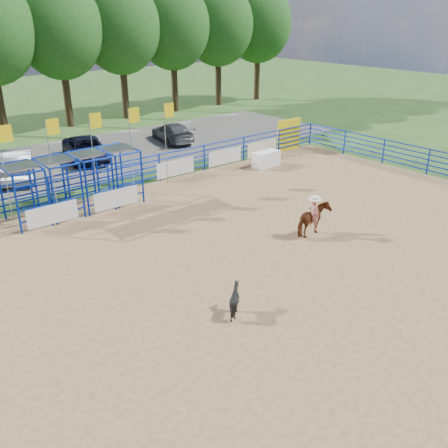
# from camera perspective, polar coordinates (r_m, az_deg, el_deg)

# --- Properties ---
(ground) EXTENTS (120.00, 120.00, 0.00)m
(ground) POSITION_cam_1_polar(r_m,az_deg,el_deg) (18.08, 2.00, -4.77)
(ground) COLOR #3B6126
(ground) RESTS_ON ground
(arena_dirt) EXTENTS (30.00, 20.00, 0.02)m
(arena_dirt) POSITION_cam_1_polar(r_m,az_deg,el_deg) (18.07, 2.00, -4.74)
(arena_dirt) COLOR #A58052
(arena_dirt) RESTS_ON ground
(gravel_strip) EXTENTS (40.00, 10.00, 0.01)m
(gravel_strip) POSITION_cam_1_polar(r_m,az_deg,el_deg) (31.93, -18.78, 6.67)
(gravel_strip) COLOR gray
(gravel_strip) RESTS_ON ground
(announcer_table) EXTENTS (1.70, 0.87, 0.88)m
(announcer_table) POSITION_cam_1_polar(r_m,az_deg,el_deg) (29.44, 4.85, 7.42)
(announcer_table) COLOR white
(announcer_table) RESTS_ON arena_dirt
(horse_and_rider) EXTENTS (1.66, 0.90, 2.33)m
(horse_and_rider) POSITION_cam_1_polar(r_m,az_deg,el_deg) (20.36, 10.20, 0.78)
(horse_and_rider) COLOR brown
(horse_and_rider) RESTS_ON arena_dirt
(calf) EXTENTS (0.85, 0.75, 0.93)m
(calf) POSITION_cam_1_polar(r_m,az_deg,el_deg) (15.16, 1.24, -8.66)
(calf) COLOR black
(calf) RESTS_ON arena_dirt
(car_b) EXTENTS (3.29, 5.30, 1.65)m
(car_b) POSITION_cam_1_polar(r_m,az_deg,el_deg) (29.40, -22.73, 6.40)
(car_b) COLOR gray
(car_b) RESTS_ON gravel_strip
(car_c) EXTENTS (3.34, 5.27, 1.35)m
(car_c) POSITION_cam_1_polar(r_m,az_deg,el_deg) (31.73, -15.48, 8.25)
(car_c) COLOR black
(car_c) RESTS_ON gravel_strip
(car_d) EXTENTS (2.63, 4.67, 1.28)m
(car_d) POSITION_cam_1_polar(r_m,az_deg,el_deg) (35.31, -5.90, 10.39)
(car_d) COLOR #5D5D60
(car_d) RESTS_ON gravel_strip
(perimeter_fence) EXTENTS (30.10, 20.10, 1.50)m
(perimeter_fence) POSITION_cam_1_polar(r_m,az_deg,el_deg) (17.74, 2.03, -2.63)
(perimeter_fence) COLOR #0727A8
(perimeter_fence) RESTS_ON ground
(chute_assembly) EXTENTS (19.32, 2.41, 4.20)m
(chute_assembly) POSITION_cam_1_polar(r_m,az_deg,el_deg) (23.62, -15.95, 4.56)
(chute_assembly) COLOR #0727A8
(chute_assembly) RESTS_ON ground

